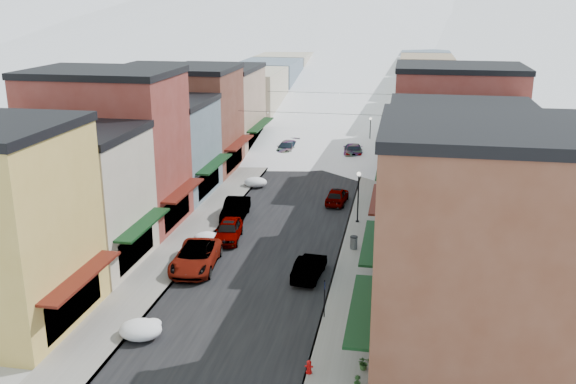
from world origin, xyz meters
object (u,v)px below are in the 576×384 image
at_px(car_dark_hatch, 235,209).
at_px(streetlamp_near, 358,191).
at_px(car_green_sedan, 309,267).
at_px(fire_hydrant, 309,367).
at_px(trash_can, 354,242).
at_px(car_white_suv, 196,257).
at_px(car_silver_sedan, 229,230).

xyz_separation_m(car_dark_hatch, streetlamp_near, (10.10, 0.59, 1.98)).
distance_m(car_dark_hatch, car_green_sedan, 13.08).
height_order(fire_hydrant, trash_can, trash_can).
relative_size(car_white_suv, streetlamp_near, 1.42).
bearing_deg(streetlamp_near, car_green_sedan, -101.72).
height_order(car_white_suv, car_green_sedan, car_white_suv).
relative_size(car_white_suv, car_green_sedan, 1.37).
bearing_deg(fire_hydrant, car_silver_sedan, 117.20).
xyz_separation_m(car_green_sedan, trash_can, (2.49, 5.17, -0.09)).
height_order(fire_hydrant, streetlamp_near, streetlamp_near).
bearing_deg(car_dark_hatch, fire_hydrant, -70.64).
height_order(car_white_suv, streetlamp_near, streetlamp_near).
bearing_deg(car_green_sedan, car_dark_hatch, -48.70).
bearing_deg(trash_can, car_green_sedan, -115.70).
distance_m(car_silver_sedan, car_dark_hatch, 4.94).
height_order(car_silver_sedan, trash_can, car_silver_sedan).
xyz_separation_m(car_silver_sedan, fire_hydrant, (8.74, -17.01, -0.30)).
bearing_deg(car_white_suv, streetlamp_near, 42.24).
xyz_separation_m(car_white_suv, car_green_sedan, (7.80, -0.04, -0.11)).
bearing_deg(fire_hydrant, car_green_sedan, 98.49).
bearing_deg(car_silver_sedan, car_white_suv, -104.52).
bearing_deg(car_green_sedan, streetlamp_near, -97.01).
bearing_deg(fire_hydrant, car_dark_hatch, 113.46).
bearing_deg(car_white_suv, car_dark_hatch, 84.66).
xyz_separation_m(car_green_sedan, fire_hydrant, (1.70, -11.39, -0.25)).
bearing_deg(car_green_sedan, fire_hydrant, 103.19).
height_order(car_white_suv, fire_hydrant, car_white_suv).
height_order(car_white_suv, car_dark_hatch, car_white_suv).
bearing_deg(streetlamp_near, car_dark_hatch, -176.67).
relative_size(car_white_suv, car_silver_sedan, 1.32).
distance_m(car_silver_sedan, streetlamp_near, 11.02).
relative_size(car_white_suv, trash_can, 6.28).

